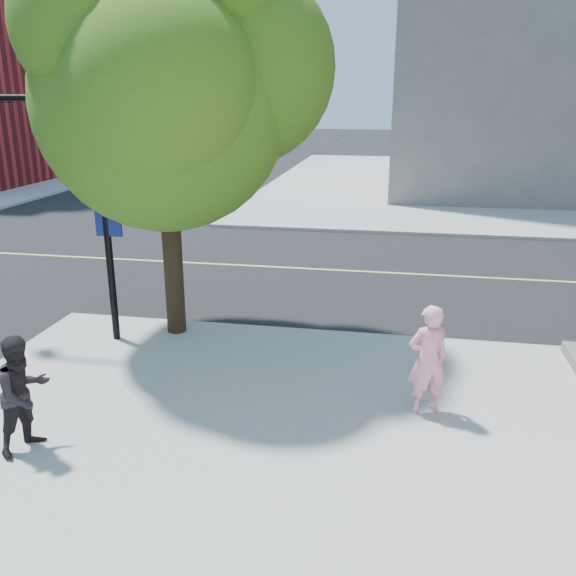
# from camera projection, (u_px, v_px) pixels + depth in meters

# --- Properties ---
(ground) EXTENTS (140.00, 140.00, 0.00)m
(ground) POSITION_uv_depth(u_px,v_px,m) (118.00, 321.00, 12.29)
(ground) COLOR black
(ground) RESTS_ON ground
(road_ew) EXTENTS (140.00, 9.00, 0.01)m
(road_ew) POSITION_uv_depth(u_px,v_px,m) (191.00, 263.00, 16.50)
(road_ew) COLOR black
(road_ew) RESTS_ON ground
(sidewalk_ne) EXTENTS (29.00, 25.00, 0.12)m
(sidewalk_ne) POSITION_uv_depth(u_px,v_px,m) (565.00, 185.00, 30.06)
(sidewalk_ne) COLOR #9F9F9F
(sidewalk_ne) RESTS_ON ground
(man_on_phone) EXTENTS (0.68, 0.57, 1.59)m
(man_on_phone) POSITION_uv_depth(u_px,v_px,m) (428.00, 360.00, 8.34)
(man_on_phone) COLOR pink
(man_on_phone) RESTS_ON sidewalk_se
(pedestrian) EXTENTS (0.80, 0.89, 1.51)m
(pedestrian) POSITION_uv_depth(u_px,v_px,m) (23.00, 393.00, 7.48)
(pedestrian) COLOR black
(pedestrian) RESTS_ON sidewalk_se
(street_tree) EXTENTS (5.39, 4.90, 7.15)m
(street_tree) POSITION_uv_depth(u_px,v_px,m) (169.00, 72.00, 10.08)
(street_tree) COLOR black
(street_tree) RESTS_ON sidewalk_se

